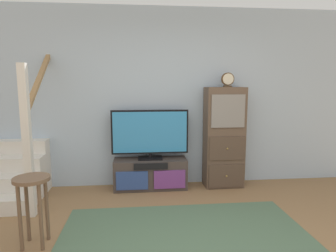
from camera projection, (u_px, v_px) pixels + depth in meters
back_wall at (168, 98)px, 4.52m from camera, size 6.40×0.12×2.70m
area_rug at (188, 243)px, 2.89m from camera, size 2.60×1.80×0.01m
media_console at (150, 174)px, 4.39m from camera, size 1.09×0.38×0.45m
television at (150, 133)px, 4.33m from camera, size 1.14×0.22×0.74m
side_cabinet at (224, 138)px, 4.44m from camera, size 0.58×0.38×1.52m
desk_clock at (228, 80)px, 4.30m from camera, size 0.19×0.08×0.21m
staircase at (16, 168)px, 4.19m from camera, size 1.00×1.36×2.20m
bar_stool_near at (33, 195)px, 2.79m from camera, size 0.34×0.34×0.69m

